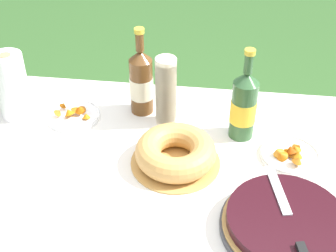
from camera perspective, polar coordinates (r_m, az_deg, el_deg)
The scene contains 11 objects.
garden_table at distance 1.50m, azimuth 2.56°, elevation -8.13°, with size 1.46×0.98×0.76m.
tablecloth at distance 1.46m, azimuth 2.63°, elevation -6.31°, with size 1.47×0.99×0.10m.
berry_tart at distance 1.31m, azimuth 14.19°, elevation -11.46°, with size 0.35×0.35×0.06m.
serving_knife at distance 1.26m, azimuth 14.80°, elevation -11.38°, with size 0.10×0.37×0.01m.
bundt_cake at distance 1.45m, azimuth 0.93°, elevation -3.28°, with size 0.28×0.28×0.09m.
cup_stack at distance 1.58m, azimuth -0.26°, elevation 4.18°, with size 0.07×0.07×0.25m.
cider_bottle_green at distance 1.54m, azimuth 9.22°, elevation 2.50°, with size 0.09×0.09×0.32m.
cider_bottle_amber at distance 1.64m, azimuth -3.28°, elevation 5.39°, with size 0.08×0.08×0.32m.
snack_plate_near at distance 1.54m, azimuth 14.66°, elevation -3.33°, with size 0.19×0.19×0.05m.
snack_plate_left at distance 1.70m, azimuth -11.41°, elevation 1.38°, with size 0.19×0.19×0.05m.
paper_towel_roll at distance 1.70m, azimuth -18.48°, elevation 4.62°, with size 0.11×0.11×0.24m.
Camera 1 is at (0.07, -1.05, 1.76)m, focal length 50.00 mm.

